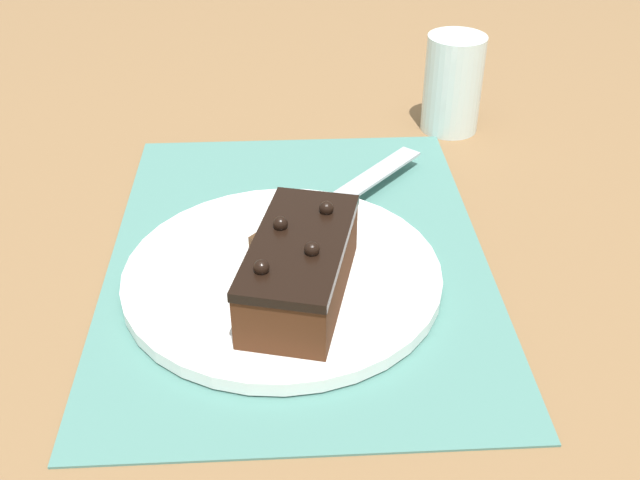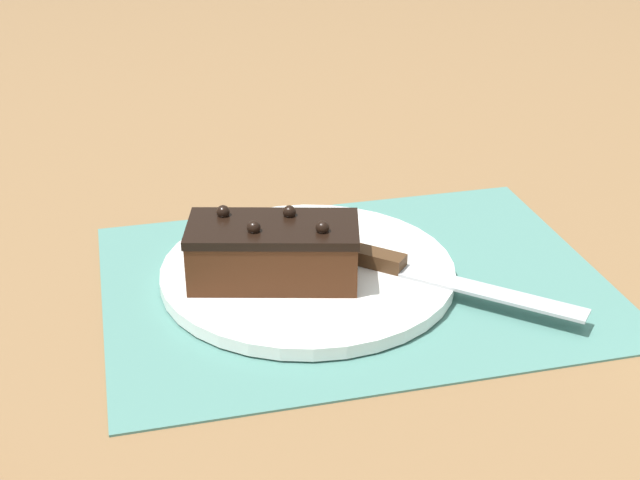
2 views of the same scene
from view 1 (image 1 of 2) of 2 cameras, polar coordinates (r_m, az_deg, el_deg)
The scene contains 6 objects.
ground_plane at distance 0.68m, azimuth -1.68°, elevation -1.22°, with size 3.00×3.00×0.00m, color olive.
placemat_woven at distance 0.68m, azimuth -1.69°, elevation -1.08°, with size 0.46×0.34×0.00m, color slate.
cake_plate at distance 0.65m, azimuth -2.87°, elevation -2.68°, with size 0.27×0.27×0.01m.
chocolate_cake at distance 0.60m, azimuth -1.80°, elevation -2.09°, with size 0.16×0.11×0.06m.
serving_knife at distance 0.71m, azimuth -0.35°, elevation 2.21°, with size 0.20×0.18×0.01m.
drinking_glass at distance 0.90m, azimuth 10.09°, elevation 11.64°, with size 0.07×0.07×0.11m.
Camera 1 is at (-0.56, 0.01, 0.40)m, focal length 42.00 mm.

